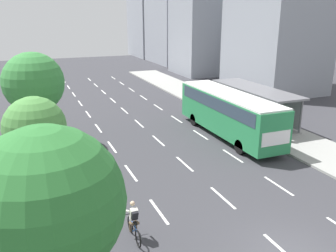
{
  "coord_description": "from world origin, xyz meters",
  "views": [
    {
      "loc": [
        -8.76,
        -9.01,
        8.98
      ],
      "look_at": [
        0.59,
        13.83,
        1.2
      ],
      "focal_mm": 38.17,
      "sensor_mm": 36.0,
      "label": 1
    }
  ],
  "objects_px": {
    "bus": "(228,110)",
    "median_tree_third": "(33,83)",
    "cyclist": "(134,222)",
    "bus_shelter": "(257,101)",
    "median_tree_nearest": "(47,203)",
    "trash_bin": "(288,136)",
    "median_tree_second": "(35,128)"
  },
  "relations": [
    {
      "from": "bus_shelter",
      "to": "trash_bin",
      "type": "distance_m",
      "value": 5.71
    },
    {
      "from": "bus",
      "to": "cyclist",
      "type": "relative_size",
      "value": 6.2
    },
    {
      "from": "bus",
      "to": "median_tree_third",
      "type": "distance_m",
      "value": 14.03
    },
    {
      "from": "bus_shelter",
      "to": "bus",
      "type": "bearing_deg",
      "value": -151.09
    },
    {
      "from": "bus",
      "to": "median_tree_nearest",
      "type": "distance_m",
      "value": 19.43
    },
    {
      "from": "median_tree_nearest",
      "to": "trash_bin",
      "type": "bearing_deg",
      "value": 31.5
    },
    {
      "from": "median_tree_nearest",
      "to": "trash_bin",
      "type": "xyz_separation_m",
      "value": [
        17.0,
        10.41,
        -3.73
      ]
    },
    {
      "from": "bus",
      "to": "median_tree_third",
      "type": "bearing_deg",
      "value": 165.75
    },
    {
      "from": "bus_shelter",
      "to": "cyclist",
      "type": "height_order",
      "value": "bus_shelter"
    },
    {
      "from": "median_tree_third",
      "to": "trash_bin",
      "type": "relative_size",
      "value": 7.6
    },
    {
      "from": "bus_shelter",
      "to": "bus",
      "type": "relative_size",
      "value": 0.85
    },
    {
      "from": "trash_bin",
      "to": "median_tree_second",
      "type": "bearing_deg",
      "value": -173.4
    },
    {
      "from": "bus",
      "to": "median_tree_second",
      "type": "bearing_deg",
      "value": -159.85
    },
    {
      "from": "bus_shelter",
      "to": "median_tree_nearest",
      "type": "distance_m",
      "value": 24.17
    },
    {
      "from": "bus",
      "to": "bus_shelter",
      "type": "bearing_deg",
      "value": 28.91
    },
    {
      "from": "bus",
      "to": "trash_bin",
      "type": "distance_m",
      "value": 4.69
    },
    {
      "from": "median_tree_nearest",
      "to": "trash_bin",
      "type": "relative_size",
      "value": 7.36
    },
    {
      "from": "median_tree_third",
      "to": "trash_bin",
      "type": "height_order",
      "value": "median_tree_third"
    },
    {
      "from": "bus_shelter",
      "to": "cyclist",
      "type": "bearing_deg",
      "value": -140.24
    },
    {
      "from": "bus_shelter",
      "to": "bus",
      "type": "height_order",
      "value": "bus"
    },
    {
      "from": "bus",
      "to": "median_tree_nearest",
      "type": "height_order",
      "value": "median_tree_nearest"
    },
    {
      "from": "cyclist",
      "to": "median_tree_nearest",
      "type": "bearing_deg",
      "value": -132.79
    },
    {
      "from": "bus_shelter",
      "to": "trash_bin",
      "type": "height_order",
      "value": "bus_shelter"
    },
    {
      "from": "bus_shelter",
      "to": "median_tree_third",
      "type": "height_order",
      "value": "median_tree_third"
    },
    {
      "from": "median_tree_nearest",
      "to": "median_tree_third",
      "type": "relative_size",
      "value": 0.97
    },
    {
      "from": "cyclist",
      "to": "trash_bin",
      "type": "relative_size",
      "value": 2.14
    },
    {
      "from": "median_tree_third",
      "to": "cyclist",
      "type": "bearing_deg",
      "value": -77.6
    },
    {
      "from": "bus",
      "to": "median_tree_third",
      "type": "height_order",
      "value": "median_tree_third"
    },
    {
      "from": "cyclist",
      "to": "bus_shelter",
      "type": "bearing_deg",
      "value": 39.76
    },
    {
      "from": "bus",
      "to": "cyclist",
      "type": "bearing_deg",
      "value": -136.58
    },
    {
      "from": "cyclist",
      "to": "median_tree_nearest",
      "type": "distance_m",
      "value": 6.03
    },
    {
      "from": "bus",
      "to": "median_tree_second",
      "type": "distance_m",
      "value": 14.77
    }
  ]
}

